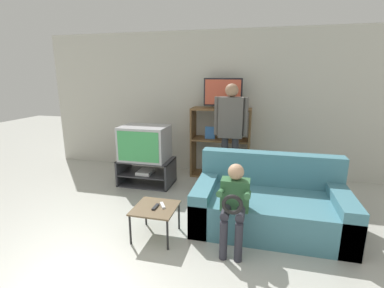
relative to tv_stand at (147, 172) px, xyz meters
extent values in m
cube|color=beige|center=(0.86, 0.95, 1.08)|extent=(6.40, 0.06, 2.60)
cube|color=#38383D|center=(0.00, 0.01, -0.21)|extent=(0.89, 0.56, 0.02)
cube|color=#38383D|center=(0.00, 0.01, -0.02)|extent=(0.86, 0.56, 0.02)
cube|color=#38383D|center=(0.00, 0.01, 0.21)|extent=(0.89, 0.56, 0.02)
cube|color=#38383D|center=(-0.43, 0.01, 0.00)|extent=(0.03, 0.56, 0.44)
cube|color=#38383D|center=(0.43, 0.01, 0.00)|extent=(0.03, 0.56, 0.44)
cube|color=white|center=(0.00, -0.07, 0.02)|extent=(0.24, 0.28, 0.05)
cube|color=#B2B2B7|center=(-0.02, 0.01, 0.51)|extent=(0.78, 0.55, 0.57)
cube|color=#3FA559|center=(-0.02, -0.27, 0.51)|extent=(0.70, 0.01, 0.49)
cube|color=brown|center=(0.65, 0.68, 0.41)|extent=(0.03, 0.40, 1.26)
cube|color=brown|center=(1.67, 0.68, 0.41)|extent=(0.03, 0.40, 1.26)
cube|color=brown|center=(1.16, 0.68, -0.20)|extent=(0.98, 0.40, 0.03)
cube|color=brown|center=(1.16, 0.68, 0.48)|extent=(0.98, 0.40, 0.03)
cube|color=brown|center=(1.16, 0.68, 1.03)|extent=(0.98, 0.40, 0.03)
cube|color=#3870B7|center=(0.98, 0.62, 0.60)|extent=(0.18, 0.04, 0.22)
cube|color=black|center=(1.18, 0.67, 1.06)|extent=(0.23, 0.20, 0.04)
cube|color=black|center=(1.18, 0.67, 1.32)|extent=(0.67, 0.04, 0.48)
cube|color=#D8593F|center=(1.18, 0.65, 1.32)|extent=(0.62, 0.01, 0.43)
cube|color=brown|center=(0.73, -1.49, 0.14)|extent=(0.48, 0.48, 0.02)
cylinder|color=black|center=(0.52, -1.70, -0.04)|extent=(0.02, 0.02, 0.35)
cylinder|color=black|center=(0.95, -1.70, -0.04)|extent=(0.02, 0.02, 0.35)
cylinder|color=black|center=(0.52, -1.27, -0.04)|extent=(0.02, 0.02, 0.35)
cylinder|color=black|center=(0.95, -1.27, -0.04)|extent=(0.02, 0.02, 0.35)
cube|color=#232328|center=(0.74, -1.50, 0.16)|extent=(0.04, 0.15, 0.02)
cube|color=silver|center=(0.81, -1.44, 0.16)|extent=(0.11, 0.14, 0.02)
cube|color=teal|center=(2.00, -0.97, -0.01)|extent=(1.79, 0.99, 0.41)
cube|color=teal|center=(2.00, -0.57, 0.41)|extent=(1.79, 0.20, 0.43)
cube|color=teal|center=(1.22, -0.97, 0.05)|extent=(0.22, 0.99, 0.53)
cube|color=teal|center=(2.78, -0.97, 0.05)|extent=(0.22, 0.99, 0.53)
cylinder|color=#2D2D33|center=(1.30, 0.19, 0.21)|extent=(0.11, 0.11, 0.85)
cylinder|color=#2D2D33|center=(1.47, 0.19, 0.21)|extent=(0.11, 0.11, 0.85)
cube|color=#5B5651|center=(1.38, 0.19, 0.96)|extent=(0.38, 0.20, 0.64)
cylinder|color=#5B5651|center=(1.16, 0.19, 0.97)|extent=(0.08, 0.08, 0.61)
cylinder|color=#5B5651|center=(1.61, 0.19, 0.97)|extent=(0.08, 0.08, 0.61)
sphere|color=#A37A5B|center=(1.38, 0.19, 1.38)|extent=(0.21, 0.21, 0.21)
cylinder|color=#2D2D38|center=(1.54, -1.71, -0.01)|extent=(0.08, 0.08, 0.41)
cylinder|color=#2D2D38|center=(1.69, -1.71, -0.01)|extent=(0.08, 0.08, 0.41)
cylinder|color=#2D2D38|center=(1.54, -1.56, 0.24)|extent=(0.09, 0.30, 0.09)
cylinder|color=#2D2D38|center=(1.69, -1.56, 0.24)|extent=(0.09, 0.30, 0.09)
cube|color=#33663D|center=(1.62, -1.41, 0.37)|extent=(0.30, 0.17, 0.34)
cylinder|color=#33663D|center=(1.48, -1.53, 0.44)|extent=(0.06, 0.31, 0.14)
cylinder|color=#33663D|center=(1.75, -1.53, 0.44)|extent=(0.06, 0.31, 0.14)
sphere|color=tan|center=(1.62, -1.41, 0.62)|extent=(0.17, 0.17, 0.17)
torus|color=black|center=(1.62, -1.69, 0.38)|extent=(0.21, 0.04, 0.21)
camera|label=1|loc=(1.83, -4.18, 1.60)|focal=26.00mm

